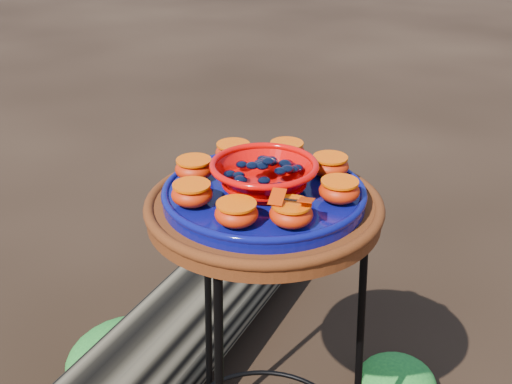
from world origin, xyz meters
TOP-DOWN VIEW (x-y plane):
  - plant_stand at (0.00, 0.00)m, footprint 0.44×0.44m
  - terracotta_saucer at (0.00, 0.00)m, footprint 0.43×0.43m
  - cobalt_plate at (0.00, 0.00)m, footprint 0.37×0.37m
  - red_bowl at (0.00, 0.00)m, footprint 0.18×0.18m
  - glass_gems at (0.00, 0.00)m, footprint 0.14×0.14m
  - orange_half_0 at (-0.05, -0.13)m, footprint 0.07×0.07m
  - orange_half_1 at (0.08, -0.12)m, footprint 0.07×0.07m
  - orange_half_2 at (0.14, -0.03)m, footprint 0.07×0.07m
  - orange_half_3 at (0.12, 0.08)m, footprint 0.07×0.07m
  - orange_half_4 at (0.03, 0.14)m, footprint 0.07×0.07m
  - orange_half_5 at (-0.08, 0.12)m, footprint 0.07×0.07m
  - orange_half_6 at (-0.14, 0.03)m, footprint 0.07×0.07m
  - orange_half_7 at (-0.12, -0.08)m, footprint 0.07×0.07m
  - butterfly at (-0.05, -0.13)m, footprint 0.10×0.10m
  - driftwood_log at (0.07, 0.44)m, footprint 1.48×1.01m
  - foliage_right at (0.46, -0.00)m, footprint 0.21×0.21m
  - foliage_back at (-0.09, 0.46)m, footprint 0.35×0.35m

SIDE VIEW (x-z plane):
  - foliage_right at x=0.46m, z-range 0.00..0.11m
  - foliage_back at x=-0.09m, z-range 0.00..0.18m
  - driftwood_log at x=0.07m, z-range 0.00..0.28m
  - plant_stand at x=0.00m, z-range 0.00..0.70m
  - terracotta_saucer at x=0.00m, z-range 0.70..0.73m
  - cobalt_plate at x=0.00m, z-range 0.73..0.76m
  - orange_half_0 at x=-0.05m, z-range 0.76..0.80m
  - orange_half_1 at x=0.08m, z-range 0.76..0.80m
  - orange_half_2 at x=0.14m, z-range 0.76..0.80m
  - orange_half_3 at x=0.12m, z-range 0.76..0.80m
  - orange_half_4 at x=0.03m, z-range 0.76..0.80m
  - orange_half_5 at x=-0.08m, z-range 0.76..0.80m
  - orange_half_6 at x=-0.14m, z-range 0.76..0.80m
  - orange_half_7 at x=-0.12m, z-range 0.76..0.80m
  - red_bowl at x=0.00m, z-range 0.76..0.81m
  - butterfly at x=-0.05m, z-range 0.80..0.81m
  - glass_gems at x=0.00m, z-range 0.81..0.83m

